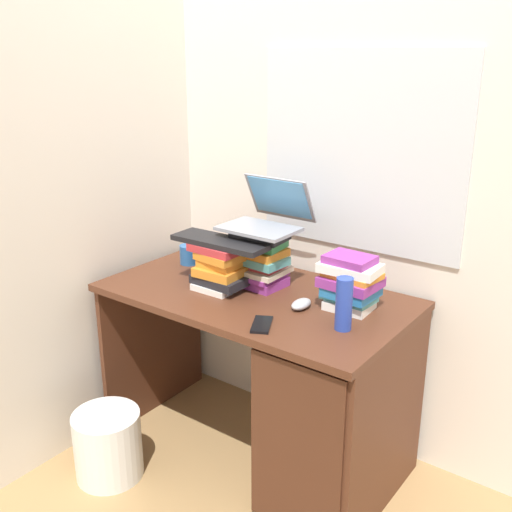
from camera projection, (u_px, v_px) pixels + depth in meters
ground_plane at (255, 449)px, 2.72m from camera, size 6.00×6.00×0.00m
wall_back at (310, 148)px, 2.59m from camera, size 6.00×0.06×2.60m
wall_left at (128, 145)px, 2.69m from camera, size 0.05×6.00×2.60m
desk at (315, 394)px, 2.39m from camera, size 1.25×0.70×0.76m
book_stack_tall at (260, 258)px, 2.52m from camera, size 0.25×0.19×0.24m
book_stack_keyboard_riser at (221, 267)px, 2.49m from camera, size 0.24×0.20×0.19m
book_stack_side at (350, 282)px, 2.28m from camera, size 0.23×0.18×0.22m
laptop at (268, 216)px, 2.51m from camera, size 0.31×0.31×0.20m
keyboard at (220, 242)px, 2.45m from camera, size 0.42×0.15×0.02m
computer_mouse at (301, 304)px, 2.31m from camera, size 0.06×0.10×0.04m
mug at (189, 255)px, 2.79m from camera, size 0.12×0.08×0.09m
water_bottle at (344, 304)px, 2.12m from camera, size 0.06×0.06×0.19m
cell_phone at (262, 325)px, 2.17m from camera, size 0.12×0.15×0.01m
wastebasket at (108, 445)px, 2.52m from camera, size 0.28×0.28×0.29m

